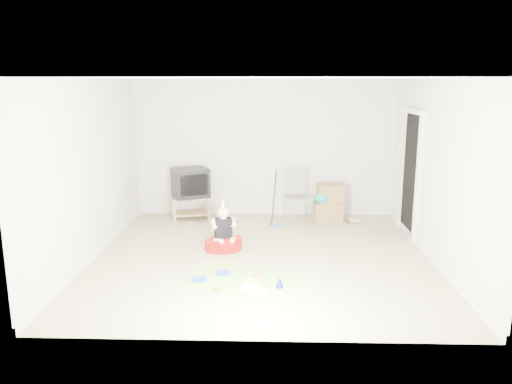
{
  "coord_description": "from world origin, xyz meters",
  "views": [
    {
      "loc": [
        0.12,
        -7.08,
        2.56
      ],
      "look_at": [
        -0.1,
        0.4,
        0.9
      ],
      "focal_mm": 35.0,
      "sensor_mm": 36.0,
      "label": 1
    }
  ],
  "objects_px": {
    "folding_chair": "(299,197)",
    "birthday_cake": "(253,291)",
    "tv_stand": "(191,206)",
    "crt_tv": "(190,183)",
    "cardboard_boxes": "(328,203)",
    "seated_woman": "(223,238)"
  },
  "relations": [
    {
      "from": "folding_chair",
      "to": "seated_woman",
      "type": "bearing_deg",
      "value": -129.4
    },
    {
      "from": "folding_chair",
      "to": "seated_woman",
      "type": "height_order",
      "value": "folding_chair"
    },
    {
      "from": "seated_woman",
      "to": "birthday_cake",
      "type": "height_order",
      "value": "seated_woman"
    },
    {
      "from": "tv_stand",
      "to": "crt_tv",
      "type": "xyz_separation_m",
      "value": [
        0.0,
        0.0,
        0.45
      ]
    },
    {
      "from": "seated_woman",
      "to": "tv_stand",
      "type": "bearing_deg",
      "value": 113.93
    },
    {
      "from": "crt_tv",
      "to": "folding_chair",
      "type": "bearing_deg",
      "value": -31.4
    },
    {
      "from": "birthday_cake",
      "to": "crt_tv",
      "type": "bearing_deg",
      "value": 110.75
    },
    {
      "from": "tv_stand",
      "to": "crt_tv",
      "type": "bearing_deg",
      "value": 0.0
    },
    {
      "from": "tv_stand",
      "to": "folding_chair",
      "type": "bearing_deg",
      "value": -6.95
    },
    {
      "from": "cardboard_boxes",
      "to": "birthday_cake",
      "type": "height_order",
      "value": "cardboard_boxes"
    },
    {
      "from": "folding_chair",
      "to": "seated_woman",
      "type": "distance_m",
      "value": 1.98
    },
    {
      "from": "cardboard_boxes",
      "to": "seated_woman",
      "type": "bearing_deg",
      "value": -135.71
    },
    {
      "from": "folding_chair",
      "to": "birthday_cake",
      "type": "xyz_separation_m",
      "value": [
        -0.73,
        -3.17,
        -0.45
      ]
    },
    {
      "from": "tv_stand",
      "to": "cardboard_boxes",
      "type": "distance_m",
      "value": 2.59
    },
    {
      "from": "folding_chair",
      "to": "birthday_cake",
      "type": "height_order",
      "value": "folding_chair"
    },
    {
      "from": "folding_chair",
      "to": "seated_woman",
      "type": "xyz_separation_m",
      "value": [
        -1.24,
        -1.51,
        -0.31
      ]
    },
    {
      "from": "cardboard_boxes",
      "to": "birthday_cake",
      "type": "bearing_deg",
      "value": -110.77
    },
    {
      "from": "cardboard_boxes",
      "to": "seated_woman",
      "type": "distance_m",
      "value": 2.54
    },
    {
      "from": "cardboard_boxes",
      "to": "birthday_cake",
      "type": "relative_size",
      "value": 1.93
    },
    {
      "from": "seated_woman",
      "to": "birthday_cake",
      "type": "xyz_separation_m",
      "value": [
        0.51,
        -1.66,
        -0.14
      ]
    },
    {
      "from": "crt_tv",
      "to": "seated_woman",
      "type": "bearing_deg",
      "value": -90.51
    },
    {
      "from": "folding_chair",
      "to": "birthday_cake",
      "type": "relative_size",
      "value": 2.85
    }
  ]
}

